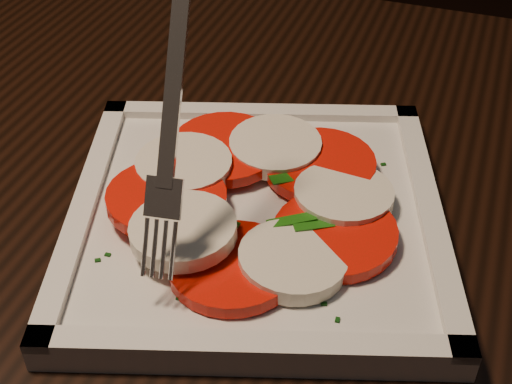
% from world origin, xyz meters
% --- Properties ---
extents(table, '(1.21, 0.81, 0.75)m').
position_xyz_m(table, '(0.01, 0.03, 0.65)').
color(table, black).
rests_on(table, ground).
extents(chair, '(0.52, 0.52, 0.93)m').
position_xyz_m(chair, '(-0.17, 0.68, 0.53)').
color(chair, black).
rests_on(chair, ground).
extents(plate, '(0.30, 0.30, 0.01)m').
position_xyz_m(plate, '(0.11, 0.06, 0.76)').
color(plate, silver).
rests_on(plate, table).
extents(caprese_salad, '(0.19, 0.18, 0.02)m').
position_xyz_m(caprese_salad, '(0.11, 0.06, 0.77)').
color(caprese_salad, red).
rests_on(caprese_salad, plate).
extents(fork, '(0.05, 0.11, 0.15)m').
position_xyz_m(fork, '(0.08, 0.02, 0.86)').
color(fork, white).
rests_on(fork, caprese_salad).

